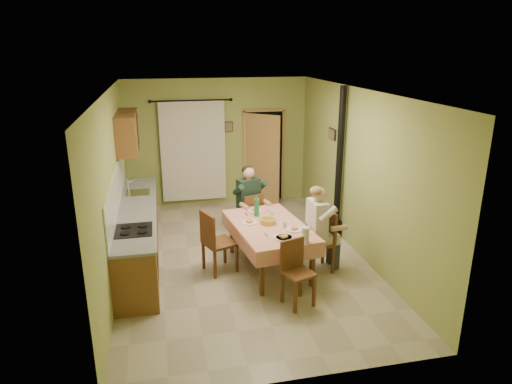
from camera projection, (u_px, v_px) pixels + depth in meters
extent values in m
cube|color=tan|center=(243.00, 259.00, 7.74)|extent=(4.00, 6.00, 0.01)
cube|color=#9BA655|center=(218.00, 143.00, 10.10)|extent=(4.00, 0.04, 2.80)
cube|color=#9BA655|center=(297.00, 263.00, 4.52)|extent=(4.00, 0.04, 2.80)
cube|color=#9BA655|center=(112.00, 188.00, 6.91)|extent=(0.04, 6.00, 2.80)
cube|color=#9BA655|center=(358.00, 173.00, 7.71)|extent=(0.04, 6.00, 2.80)
cube|color=white|center=(241.00, 91.00, 6.88)|extent=(4.00, 6.00, 0.04)
cube|color=brown|center=(139.00, 234.00, 7.64)|extent=(0.60, 3.60, 0.88)
cube|color=gray|center=(136.00, 209.00, 7.50)|extent=(0.64, 3.64, 0.04)
cube|color=white|center=(117.00, 191.00, 7.34)|extent=(0.02, 3.60, 0.66)
cube|color=silver|center=(138.00, 193.00, 8.24)|extent=(0.42, 0.42, 0.03)
cube|color=black|center=(134.00, 230.00, 6.56)|extent=(0.52, 0.56, 0.02)
cube|color=black|center=(157.00, 258.00, 6.76)|extent=(0.01, 0.55, 0.55)
cube|color=brown|center=(127.00, 132.00, 8.36)|extent=(0.35, 1.40, 0.70)
cylinder|color=black|center=(191.00, 101.00, 9.59)|extent=(1.70, 0.04, 0.04)
cube|color=silver|center=(193.00, 152.00, 9.94)|extent=(1.40, 0.06, 2.20)
cube|color=black|center=(264.00, 157.00, 10.41)|extent=(0.84, 0.03, 2.06)
cube|color=#AF8449|center=(244.00, 158.00, 10.31)|extent=(0.06, 0.06, 2.12)
cube|color=#AF8449|center=(283.00, 156.00, 10.49)|extent=(0.06, 0.06, 2.12)
cube|color=#AF8449|center=(264.00, 110.00, 10.07)|extent=(0.96, 0.06, 0.06)
cube|color=#AF8449|center=(263.00, 160.00, 10.14)|extent=(0.67, 0.54, 2.04)
cube|color=tan|center=(269.00, 226.00, 7.21)|extent=(1.28, 1.90, 0.04)
cube|color=tan|center=(292.00, 255.00, 6.44)|extent=(1.06, 0.15, 0.22)
cube|color=tan|center=(251.00, 214.00, 8.04)|extent=(1.06, 0.15, 0.22)
cube|color=tan|center=(237.00, 237.00, 7.07)|extent=(0.24, 1.77, 0.22)
cube|color=tan|center=(300.00, 228.00, 7.41)|extent=(0.24, 1.77, 0.22)
cylinder|color=white|center=(255.00, 211.00, 7.78)|extent=(0.25, 0.25, 0.02)
ellipsoid|color=#CC7233|center=(255.00, 210.00, 7.77)|extent=(0.12, 0.12, 0.05)
cylinder|color=white|center=(284.00, 238.00, 6.69)|extent=(0.25, 0.25, 0.02)
ellipsoid|color=#CC7233|center=(284.00, 236.00, 6.68)|extent=(0.12, 0.12, 0.05)
cylinder|color=white|center=(294.00, 230.00, 6.98)|extent=(0.25, 0.25, 0.02)
ellipsoid|color=#CC7233|center=(294.00, 228.00, 6.98)|extent=(0.12, 0.12, 0.05)
cylinder|color=white|center=(249.00, 222.00, 7.26)|extent=(0.25, 0.25, 0.02)
ellipsoid|color=#CC7233|center=(249.00, 221.00, 7.26)|extent=(0.12, 0.12, 0.05)
cylinder|color=gold|center=(268.00, 221.00, 7.23)|extent=(0.26, 0.26, 0.08)
cylinder|color=white|center=(283.00, 237.00, 6.71)|extent=(0.28, 0.28, 0.02)
cube|color=tan|center=(283.00, 236.00, 6.70)|extent=(0.07, 0.06, 0.03)
cube|color=tan|center=(280.00, 235.00, 6.73)|extent=(0.07, 0.05, 0.03)
cube|color=tan|center=(283.00, 237.00, 6.66)|extent=(0.07, 0.06, 0.03)
cube|color=tan|center=(281.00, 236.00, 6.71)|extent=(0.07, 0.06, 0.03)
cube|color=tan|center=(281.00, 236.00, 6.69)|extent=(0.06, 0.07, 0.03)
cube|color=tan|center=(284.00, 236.00, 6.70)|extent=(0.07, 0.07, 0.03)
cube|color=tan|center=(283.00, 237.00, 6.64)|extent=(0.07, 0.07, 0.03)
cylinder|color=silver|center=(285.00, 224.00, 7.09)|extent=(0.07, 0.07, 0.10)
cylinder|color=silver|center=(272.00, 213.00, 7.54)|extent=(0.07, 0.07, 0.10)
cylinder|color=white|center=(306.00, 234.00, 6.53)|extent=(0.11, 0.11, 0.22)
cylinder|color=silver|center=(306.00, 232.00, 6.52)|extent=(0.02, 0.02, 0.30)
cube|color=#5B3318|center=(249.00, 216.00, 8.33)|extent=(0.47, 0.47, 0.04)
cube|color=#5B3318|center=(254.00, 207.00, 8.12)|extent=(0.37, 0.15, 0.43)
cube|color=#5B3318|center=(299.00, 273.00, 6.25)|extent=(0.48, 0.48, 0.04)
cube|color=#5B3318|center=(292.00, 253.00, 6.31)|extent=(0.37, 0.16, 0.43)
cube|color=#5B3318|center=(318.00, 242.00, 7.23)|extent=(0.47, 0.47, 0.04)
cube|color=#5B3318|center=(330.00, 225.00, 7.20)|extent=(0.08, 0.44, 0.50)
cube|color=#5B3318|center=(220.00, 243.00, 7.21)|extent=(0.59, 0.59, 0.04)
cube|color=#5B3318|center=(207.00, 229.00, 7.02)|extent=(0.20, 0.44, 0.52)
cube|color=#192D23|center=(252.00, 214.00, 8.22)|extent=(0.46, 0.49, 0.16)
cube|color=#192D23|center=(248.00, 194.00, 8.22)|extent=(0.45, 0.33, 0.54)
sphere|color=tan|center=(249.00, 173.00, 8.09)|extent=(0.21, 0.21, 0.21)
ellipsoid|color=black|center=(248.00, 170.00, 8.12)|extent=(0.21, 0.21, 0.16)
cube|color=beige|center=(324.00, 237.00, 7.23)|extent=(0.43, 0.39, 0.16)
cube|color=beige|center=(317.00, 217.00, 7.09)|extent=(0.25, 0.42, 0.54)
sphere|color=tan|center=(319.00, 194.00, 6.97)|extent=(0.21, 0.21, 0.21)
ellipsoid|color=olive|center=(316.00, 191.00, 6.95)|extent=(0.21, 0.21, 0.16)
cylinder|color=black|center=(339.00, 165.00, 8.25)|extent=(0.12, 0.12, 2.80)
cylinder|color=black|center=(336.00, 229.00, 8.63)|extent=(0.24, 0.24, 0.30)
cube|color=black|center=(229.00, 127.00, 10.02)|extent=(0.19, 0.03, 0.23)
cube|color=brown|center=(332.00, 134.00, 8.68)|extent=(0.03, 0.31, 0.21)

